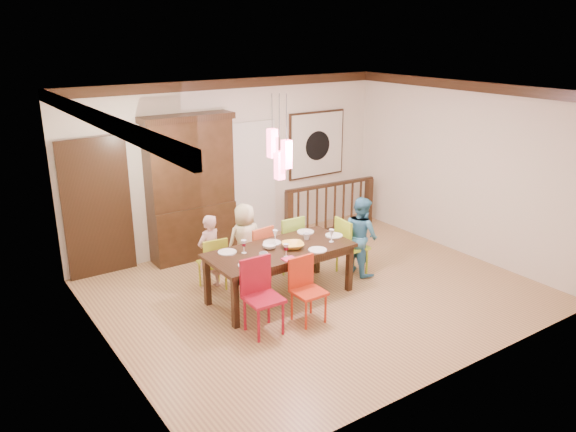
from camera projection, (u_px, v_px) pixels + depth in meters
floor at (318, 292)px, 8.27m from camera, size 6.00×6.00×0.00m
ceiling at (321, 92)px, 7.35m from camera, size 6.00×6.00×0.00m
wall_back at (233, 164)px, 9.77m from camera, size 6.00×0.00×6.00m
wall_left at (104, 241)px, 6.21m from camera, size 0.00×5.00×5.00m
wall_right at (462, 169)px, 9.41m from camera, size 0.00×5.00×5.00m
crown_molding at (321, 98)px, 7.38m from camera, size 6.00×5.00×0.16m
panel_door at (97, 210)px, 8.58m from camera, size 1.04×0.07×2.24m
white_doorway at (252, 184)px, 10.06m from camera, size 0.97×0.05×2.22m
painting at (317, 144)px, 10.65m from camera, size 1.25×0.06×1.25m
pendant_cluster at (279, 154)px, 7.45m from camera, size 0.27×0.21×1.14m
dining_table at (280, 254)px, 7.91m from camera, size 2.09×0.97×0.75m
chair_far_left at (212, 259)px, 8.25m from camera, size 0.41×0.41×0.82m
chair_far_mid at (256, 248)px, 8.59m from camera, size 0.44×0.44×0.87m
chair_far_right at (287, 239)px, 8.89m from camera, size 0.42×0.42×0.92m
chair_near_left at (263, 293)px, 7.00m from camera, size 0.45×0.45×0.97m
chair_near_mid at (309, 287)px, 7.29m from camera, size 0.39×0.39×0.87m
chair_end_right at (353, 242)px, 8.75m from camera, size 0.44×0.44×0.92m
china_hutch at (191, 188)px, 9.21m from camera, size 1.52×0.46×2.41m
balustrade at (330, 207)px, 10.58m from camera, size 1.95×0.19×0.96m
person_far_left at (209, 252)px, 8.21m from camera, size 0.48×0.39×1.15m
person_far_mid at (245, 241)px, 8.61m from camera, size 0.60×0.42×1.18m
person_end_right at (361, 236)px, 8.75m from camera, size 0.49×0.62×1.24m
serving_bowl at (293, 245)px, 7.89m from camera, size 0.40×0.40×0.08m
small_bowl at (270, 246)px, 7.88m from camera, size 0.22×0.22×0.06m
cup_left at (263, 256)px, 7.50m from camera, size 0.16×0.16×0.10m
cup_right at (306, 236)px, 8.21m from camera, size 0.13×0.13×0.10m
plate_far_left at (227, 252)px, 7.74m from camera, size 0.26×0.26×0.01m
plate_far_mid at (272, 243)px, 8.08m from camera, size 0.26×0.26×0.01m
plate_far_right at (305, 232)px, 8.51m from camera, size 0.26×0.26×0.01m
plate_near_left at (248, 265)px, 7.32m from camera, size 0.26×0.26×0.01m
plate_near_mid at (318, 250)px, 7.82m from camera, size 0.26×0.26×0.01m
plate_end_right at (334, 235)px, 8.37m from camera, size 0.26×0.26×0.01m
wine_glass_a at (244, 247)px, 7.70m from camera, size 0.08×0.08×0.19m
wine_glass_b at (275, 236)px, 8.08m from camera, size 0.08×0.08×0.19m
wine_glass_c at (286, 251)px, 7.56m from camera, size 0.08×0.08×0.19m
wine_glass_d at (331, 236)px, 8.11m from camera, size 0.08×0.08×0.19m
napkin at (289, 259)px, 7.51m from camera, size 0.18×0.14×0.01m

